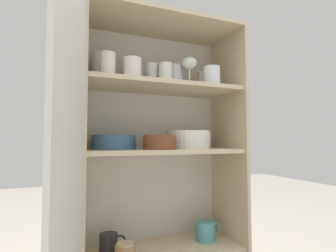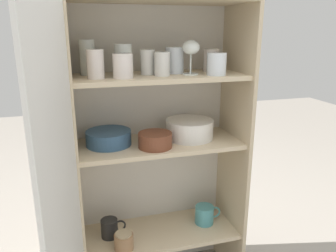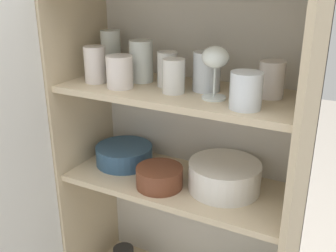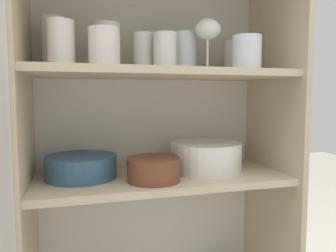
{
  "view_description": "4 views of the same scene",
  "coord_description": "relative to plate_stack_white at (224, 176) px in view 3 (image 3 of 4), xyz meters",
  "views": [
    {
      "loc": [
        -0.44,
        -1.04,
        0.8
      ],
      "look_at": [
        0.02,
        0.14,
        0.87
      ],
      "focal_mm": 28.0,
      "sensor_mm": 36.0,
      "label": 1
    },
    {
      "loc": [
        -0.36,
        -1.22,
        1.25
      ],
      "look_at": [
        0.04,
        0.15,
        0.83
      ],
      "focal_mm": 35.0,
      "sensor_mm": 36.0,
      "label": 2
    },
    {
      "loc": [
        0.5,
        -0.87,
        1.38
      ],
      "look_at": [
        -0.03,
        0.14,
        0.95
      ],
      "focal_mm": 42.0,
      "sensor_mm": 36.0,
      "label": 3
    },
    {
      "loc": [
        -0.24,
        -0.77,
        0.99
      ],
      "look_at": [
        0.02,
        0.15,
        0.9
      ],
      "focal_mm": 35.0,
      "sensor_mm": 36.0,
      "label": 4
    }
  ],
  "objects": [
    {
      "name": "cupboard_back_panel",
      "position": [
        -0.15,
        0.14,
        -0.12
      ],
      "size": [
        0.76,
        0.02,
        1.36
      ],
      "primitive_type": "cube",
      "color": "silver",
      "rests_on": "ground_plane"
    },
    {
      "name": "cupboard_side_left",
      "position": [
        -0.52,
        -0.02,
        -0.12
      ],
      "size": [
        0.02,
        0.34,
        1.36
      ],
      "primitive_type": "cube",
      "color": "#CCB793",
      "rests_on": "ground_plane"
    },
    {
      "name": "cupboard_side_right",
      "position": [
        0.22,
        -0.02,
        -0.12
      ],
      "size": [
        0.02,
        0.34,
        1.36
      ],
      "primitive_type": "cube",
      "color": "#CCB793",
      "rests_on": "ground_plane"
    },
    {
      "name": "shelf_board_middle",
      "position": [
        -0.15,
        -0.02,
        -0.06
      ],
      "size": [
        0.73,
        0.3,
        0.02
      ],
      "primitive_type": "cube",
      "color": "beige"
    },
    {
      "name": "shelf_board_upper",
      "position": [
        -0.15,
        -0.02,
        0.25
      ],
      "size": [
        0.73,
        0.3,
        0.02
      ],
      "primitive_type": "cube",
      "color": "beige"
    },
    {
      "name": "cupboard_door",
      "position": [
        -0.58,
        -0.37,
        -0.12
      ],
      "size": [
        0.11,
        0.37,
        1.36
      ],
      "color": "silver",
      "rests_on": "ground_plane"
    },
    {
      "name": "tumbler_glass_0",
      "position": [
        -0.07,
        0.01,
        0.32
      ],
      "size": [
        0.08,
        0.08,
        0.11
      ],
      "color": "white",
      "rests_on": "shelf_board_upper"
    },
    {
      "name": "tumbler_glass_1",
      "position": [
        -0.3,
        0.01,
        0.33
      ],
      "size": [
        0.08,
        0.08,
        0.13
      ],
      "color": "white",
      "rests_on": "shelf_board_upper"
    },
    {
      "name": "tumbler_glass_2",
      "position": [
        0.11,
        0.03,
        0.32
      ],
      "size": [
        0.07,
        0.07,
        0.1
      ],
      "color": "silver",
      "rests_on": "shelf_board_upper"
    },
    {
      "name": "tumbler_glass_3",
      "position": [
        0.08,
        -0.1,
        0.31
      ],
      "size": [
        0.08,
        0.08,
        0.09
      ],
      "color": "white",
      "rests_on": "shelf_board_upper"
    },
    {
      "name": "tumbler_glass_4",
      "position": [
        -0.45,
        0.05,
        0.34
      ],
      "size": [
        0.07,
        0.07,
        0.15
      ],
      "color": "white",
      "rests_on": "shelf_board_upper"
    },
    {
      "name": "tumbler_glass_5",
      "position": [
        -0.42,
        -0.07,
        0.32
      ],
      "size": [
        0.07,
        0.07,
        0.11
      ],
      "color": "silver",
      "rests_on": "shelf_board_upper"
    },
    {
      "name": "tumbler_glass_6",
      "position": [
        -0.2,
        -0.01,
        0.32
      ],
      "size": [
        0.06,
        0.06,
        0.11
      ],
      "color": "white",
      "rests_on": "shelf_board_upper"
    },
    {
      "name": "tumbler_glass_7",
      "position": [
        -0.32,
        -0.09,
        0.31
      ],
      "size": [
        0.08,
        0.08,
        0.1
      ],
      "color": "silver",
      "rests_on": "shelf_board_upper"
    },
    {
      "name": "tumbler_glass_8",
      "position": [
        -0.15,
        -0.06,
        0.31
      ],
      "size": [
        0.07,
        0.07,
        0.1
      ],
      "color": "white",
      "rests_on": "shelf_board_upper"
    },
    {
      "name": "wine_glass_1",
      "position": [
        -0.02,
        -0.06,
        0.37
      ],
      "size": [
        0.07,
        0.07,
        0.15
      ],
      "color": "white",
      "rests_on": "shelf_board_upper"
    },
    {
      "name": "plate_stack_white",
      "position": [
        0.0,
        0.0,
        0.0
      ],
      "size": [
        0.22,
        0.22,
        0.09
      ],
      "color": "white",
      "rests_on": "shelf_board_middle"
    },
    {
      "name": "mixing_bowl_large",
      "position": [
        -0.38,
        0.01,
        -0.01
      ],
      "size": [
        0.2,
        0.2,
        0.07
      ],
      "color": "#33567A",
      "rests_on": "shelf_board_middle"
    },
    {
      "name": "serving_bowl_small",
      "position": [
        -0.19,
        -0.08,
        -0.01
      ],
      "size": [
        0.15,
        0.15,
        0.07
      ],
      "color": "brown",
      "rests_on": "shelf_board_middle"
    }
  ]
}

